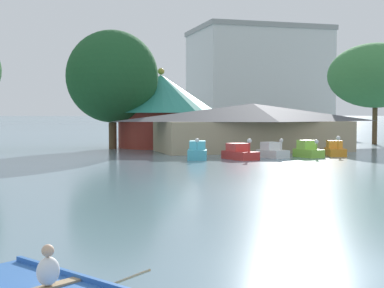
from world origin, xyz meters
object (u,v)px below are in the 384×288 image
at_px(pedal_boat_red, 240,153).
at_px(background_building_block, 258,80).
at_px(pedal_boat_cyan, 197,152).
at_px(boathouse, 253,126).
at_px(pedal_boat_lime, 308,151).
at_px(shoreline_tree_mid, 112,77).
at_px(green_roof_pavilion, 161,106).
at_px(pedal_boat_white, 272,151).
at_px(shoreline_tree_right, 376,76).
at_px(pedal_boat_orange, 335,150).

xyz_separation_m(pedal_boat_red, background_building_block, (31.70, 72.03, 10.30)).
bearing_deg(pedal_boat_cyan, pedal_boat_red, 90.95).
bearing_deg(pedal_boat_cyan, boathouse, 152.84).
height_order(pedal_boat_lime, shoreline_tree_mid, shoreline_tree_mid).
bearing_deg(pedal_boat_cyan, pedal_boat_lime, 104.72).
distance_m(pedal_boat_cyan, shoreline_tree_mid, 16.92).
relative_size(green_roof_pavilion, background_building_block, 0.44).
xyz_separation_m(pedal_boat_white, shoreline_tree_right, (19.58, 15.03, 7.40)).
height_order(pedal_boat_white, background_building_block, background_building_block).
bearing_deg(pedal_boat_red, pedal_boat_white, 92.10).
bearing_deg(shoreline_tree_right, pedal_boat_cyan, -149.87).
bearing_deg(pedal_boat_lime, pedal_boat_cyan, -103.57).
relative_size(pedal_boat_orange, green_roof_pavilion, 0.25).
relative_size(boathouse, background_building_block, 0.71).
distance_m(pedal_boat_red, boathouse, 9.97).
distance_m(pedal_boat_orange, shoreline_tree_mid, 23.05).
height_order(boathouse, background_building_block, background_building_block).
relative_size(pedal_boat_white, pedal_boat_lime, 1.06).
bearing_deg(pedal_boat_orange, background_building_block, -179.75).
relative_size(pedal_boat_red, shoreline_tree_right, 0.28).
bearing_deg(pedal_boat_lime, shoreline_tree_mid, -148.92).
distance_m(pedal_boat_red, green_roof_pavilion, 17.66).
distance_m(pedal_boat_lime, background_building_block, 76.76).
bearing_deg(shoreline_tree_mid, green_roof_pavilion, 12.99).
bearing_deg(background_building_block, pedal_boat_lime, -109.70).
bearing_deg(green_roof_pavilion, shoreline_tree_mid, -167.01).
xyz_separation_m(boathouse, shoreline_tree_mid, (-12.13, 7.26, 4.87)).
xyz_separation_m(boathouse, green_roof_pavilion, (-6.85, 8.47, 1.96)).
bearing_deg(shoreline_tree_mid, pedal_boat_white, -54.56).
xyz_separation_m(pedal_boat_orange, green_roof_pavilion, (-11.17, 15.91, 3.80)).
bearing_deg(background_building_block, green_roof_pavilion, -121.69).
height_order(pedal_boat_lime, green_roof_pavilion, green_roof_pavilion).
distance_m(pedal_boat_white, shoreline_tree_right, 25.77).
bearing_deg(background_building_block, pedal_boat_orange, -107.80).
bearing_deg(pedal_boat_white, pedal_boat_lime, 64.63).
bearing_deg(pedal_boat_orange, pedal_boat_lime, -56.84).
relative_size(shoreline_tree_mid, background_building_block, 0.44).
distance_m(pedal_boat_white, green_roof_pavilion, 17.46).
relative_size(pedal_boat_cyan, pedal_boat_red, 0.98).
height_order(pedal_boat_cyan, pedal_boat_lime, pedal_boat_cyan).
bearing_deg(shoreline_tree_right, green_roof_pavilion, 177.38).
xyz_separation_m(pedal_boat_red, pedal_boat_lime, (6.06, 0.41, 0.05)).
relative_size(shoreline_tree_mid, shoreline_tree_right, 1.02).
relative_size(green_roof_pavilion, shoreline_tree_right, 1.03).
bearing_deg(green_roof_pavilion, pedal_boat_cyan, -93.19).
height_order(pedal_boat_cyan, boathouse, boathouse).
bearing_deg(pedal_boat_red, background_building_block, 141.95).
xyz_separation_m(pedal_boat_lime, green_roof_pavilion, (-8.27, 16.69, 3.77)).
bearing_deg(pedal_boat_red, pedal_boat_lime, 79.59).
bearing_deg(pedal_boat_orange, pedal_boat_white, -69.31).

